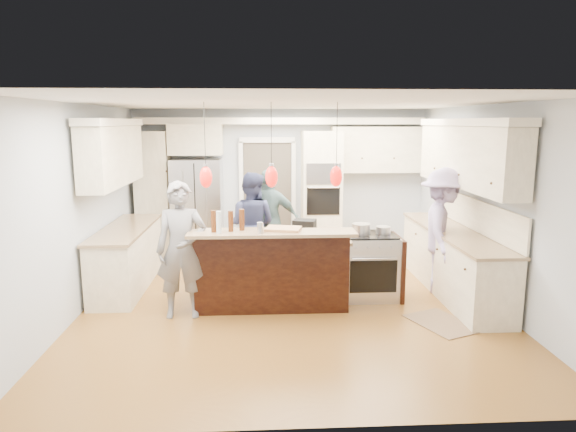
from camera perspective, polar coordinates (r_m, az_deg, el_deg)
The scene contains 23 objects.
ground_plane at distance 7.23m, azimuth 0.15°, elevation -9.51°, with size 6.00×6.00×0.00m, color #A2712C.
room_shell at distance 6.83m, azimuth 0.16°, elevation 4.99°, with size 5.54×6.04×2.72m.
refrigerator at distance 9.63m, azimuth -10.01°, elevation 0.91°, with size 0.90×0.70×1.80m, color #B7B7BC.
oven_column at distance 9.61m, azimuth 3.71°, elevation 2.55°, with size 0.72×0.69×2.30m.
back_upper_cabinets at distance 9.59m, azimuth -5.27°, elevation 5.62°, with size 5.30×0.61×2.54m.
right_counter_run at distance 7.76m, azimuth 18.35°, elevation -0.58°, with size 0.64×3.10×2.51m.
left_cabinets at distance 7.99m, azimuth -17.99°, elevation -0.25°, with size 0.64×2.30×2.51m.
kitchen_island at distance 7.14m, azimuth -1.87°, elevation -5.67°, with size 2.10×1.46×1.12m.
island_range at distance 7.39m, azimuth 9.16°, elevation -5.49°, with size 0.82×0.71×0.92m.
pendant_lights at distance 6.31m, azimuth -1.84°, elevation 4.41°, with size 1.75×0.15×1.03m.
person_bar_end at distance 6.61m, azimuth -11.74°, elevation -3.74°, with size 0.64×0.42×1.75m, color slate.
person_far_left at distance 8.24m, azimuth -4.12°, elevation -0.97°, with size 0.82×0.64×1.68m, color navy.
person_far_right at distance 8.54m, azimuth -2.09°, elevation -0.48°, with size 1.00×0.41×1.70m, color #4D6A6B.
person_range_side at distance 7.76m, azimuth 16.85°, elevation -1.57°, with size 1.18×0.68×1.83m, color #A291C3.
floor_rug at distance 6.78m, azimuth 16.76°, elevation -11.31°, with size 0.59×0.86×0.01m, color olive.
water_bottle at distance 6.32m, azimuth -7.69°, elevation -0.69°, with size 0.06×0.06×0.27m, color silver.
beer_bottle_a at distance 6.41m, azimuth -6.38°, elevation -0.57°, with size 0.06×0.06×0.26m, color #4C240D.
beer_bottle_b at distance 6.39m, azimuth -8.25°, elevation -0.58°, with size 0.07×0.07×0.27m, color #4C240D.
beer_bottle_c at distance 6.47m, azimuth -5.16°, elevation -0.41°, with size 0.07×0.07×0.27m, color #4C240D.
drink_can at distance 6.27m, azimuth -3.11°, elevation -1.33°, with size 0.07×0.07×0.14m, color #B7B7BC.
cutting_board at distance 6.47m, azimuth -0.54°, elevation -1.43°, with size 0.43×0.31×0.03m, color tan.
pot_large at distance 7.23m, azimuth 8.11°, elevation -1.43°, with size 0.25×0.25×0.15m, color #B7B7BC.
pot_small at distance 7.32m, azimuth 10.54°, elevation -1.54°, with size 0.20×0.20×0.10m, color #B7B7BC.
Camera 1 is at (-0.39, -6.79, 2.47)m, focal length 32.00 mm.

